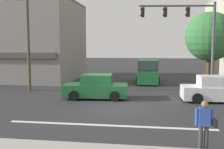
# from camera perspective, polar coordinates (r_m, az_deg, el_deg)

# --- Properties ---
(ground_plane) EXTENTS (120.00, 120.00, 0.00)m
(ground_plane) POSITION_cam_1_polar(r_m,az_deg,el_deg) (14.79, 1.49, -7.05)
(ground_plane) COLOR #2B2B2D
(lane_marking_stripe) EXTENTS (9.00, 0.24, 0.01)m
(lane_marking_stripe) POSITION_cam_1_polar(r_m,az_deg,el_deg) (11.44, -0.56, -11.02)
(lane_marking_stripe) COLOR silver
(lane_marking_stripe) RESTS_ON ground
(building_left_block) EXTENTS (12.12, 9.49, 7.93)m
(building_left_block) POSITION_cam_1_polar(r_m,az_deg,el_deg) (29.04, -19.68, 6.98)
(building_left_block) COLOR gray
(building_left_block) RESTS_ON ground
(street_tree) EXTENTS (3.63, 3.63, 5.91)m
(street_tree) POSITION_cam_1_polar(r_m,az_deg,el_deg) (20.84, 20.52, 7.70)
(street_tree) COLOR #4C3823
(street_tree) RESTS_ON ground
(utility_pole_near_left) EXTENTS (1.40, 0.22, 7.22)m
(utility_pole_near_left) POSITION_cam_1_polar(r_m,az_deg,el_deg) (20.71, -17.75, 6.93)
(utility_pole_near_left) COLOR brown
(utility_pole_near_left) RESTS_ON ground
(traffic_light_mast) EXTENTS (4.87, 0.72, 6.20)m
(traffic_light_mast) POSITION_cam_1_polar(r_m,az_deg,el_deg) (17.84, 17.26, 8.86)
(traffic_light_mast) COLOR #47474C
(traffic_light_mast) RESTS_ON ground
(sedan_crossing_rightbound) EXTENTS (4.15, 1.97, 1.58)m
(sedan_crossing_rightbound) POSITION_cam_1_polar(r_m,az_deg,el_deg) (17.28, 21.66, -3.16)
(sedan_crossing_rightbound) COLOR silver
(sedan_crossing_rightbound) RESTS_ON ground
(van_approaching_near) EXTENTS (2.08, 4.62, 2.11)m
(van_approaching_near) POSITION_cam_1_polar(r_m,az_deg,el_deg) (24.50, 7.88, 0.57)
(van_approaching_near) COLOR #1E6033
(van_approaching_near) RESTS_ON ground
(sedan_crossing_leftbound) EXTENTS (4.22, 2.12, 1.58)m
(sedan_crossing_leftbound) POSITION_cam_1_polar(r_m,az_deg,el_deg) (17.03, -3.48, -2.86)
(sedan_crossing_leftbound) COLOR #1E6033
(sedan_crossing_leftbound) RESTS_ON ground
(pedestrian_foreground_with_bag) EXTENTS (0.68, 0.29, 1.67)m
(pedestrian_foreground_with_bag) POSITION_cam_1_polar(r_m,az_deg,el_deg) (9.00, 19.54, -9.91)
(pedestrian_foreground_with_bag) COLOR #333338
(pedestrian_foreground_with_bag) RESTS_ON ground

